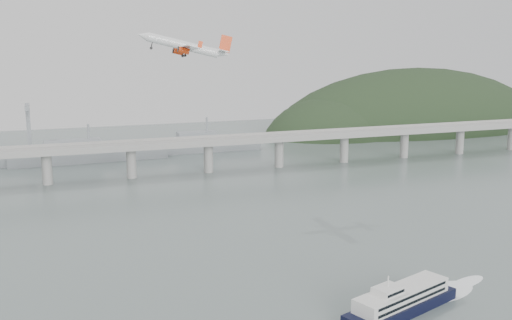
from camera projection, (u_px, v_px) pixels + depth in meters
name	position (u px, v px, depth m)	size (l,w,h in m)	color
ground	(312.00, 294.00, 201.96)	(900.00, 900.00, 0.00)	slate
bridge	(176.00, 148.00, 382.49)	(800.00, 22.00, 23.90)	gray
headland	(425.00, 146.00, 607.79)	(365.00, 155.00, 156.00)	black
ferry	(401.00, 301.00, 187.63)	(70.52, 30.64, 13.78)	black
airliner	(186.00, 46.00, 267.52)	(43.56, 39.21, 13.22)	white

